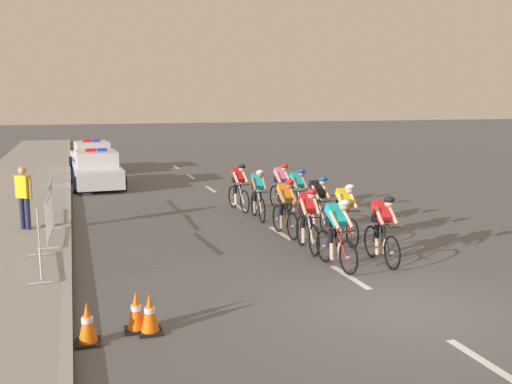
{
  "coord_description": "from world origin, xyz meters",
  "views": [
    {
      "loc": [
        -5.2,
        -8.07,
        3.52
      ],
      "look_at": [
        -0.59,
        6.15,
        1.1
      ],
      "focal_mm": 39.91,
      "sensor_mm": 36.0,
      "label": 1
    }
  ],
  "objects_px": {
    "cyclist_eighth": "(297,192)",
    "traffic_cone_near": "(87,324)",
    "traffic_cone_mid": "(136,312)",
    "spectator_closest": "(24,193)",
    "cyclist_sixth": "(318,202)",
    "cyclist_lead": "(337,232)",
    "crowd_barrier_rear": "(51,200)",
    "cyclist_third": "(308,218)",
    "cyclist_tenth": "(281,186)",
    "crowd_barrier_middle": "(50,218)",
    "cyclist_second": "(382,228)",
    "police_car_second": "(92,158)",
    "cyclist_fifth": "(285,206)",
    "cyclist_ninth": "(239,186)",
    "crowd_barrier_front": "(39,244)",
    "police_car_nearest": "(97,170)",
    "traffic_cone_far": "(150,314)",
    "cyclist_fourth": "(345,212)",
    "cyclist_seventh": "(258,193)"
  },
  "relations": [
    {
      "from": "cyclist_eighth",
      "to": "cyclist_sixth",
      "type": "bearing_deg",
      "value": -93.91
    },
    {
      "from": "spectator_closest",
      "to": "crowd_barrier_rear",
      "type": "bearing_deg",
      "value": 65.27
    },
    {
      "from": "traffic_cone_mid",
      "to": "spectator_closest",
      "type": "distance_m",
      "value": 7.82
    },
    {
      "from": "cyclist_second",
      "to": "cyclist_sixth",
      "type": "bearing_deg",
      "value": 90.76
    },
    {
      "from": "crowd_barrier_middle",
      "to": "cyclist_eighth",
      "type": "bearing_deg",
      "value": 8.21
    },
    {
      "from": "cyclist_tenth",
      "to": "police_car_second",
      "type": "height_order",
      "value": "police_car_second"
    },
    {
      "from": "cyclist_third",
      "to": "traffic_cone_near",
      "type": "height_order",
      "value": "cyclist_third"
    },
    {
      "from": "cyclist_seventh",
      "to": "cyclist_tenth",
      "type": "height_order",
      "value": "same"
    },
    {
      "from": "traffic_cone_mid",
      "to": "police_car_nearest",
      "type": "bearing_deg",
      "value": 89.58
    },
    {
      "from": "cyclist_fifth",
      "to": "traffic_cone_far",
      "type": "bearing_deg",
      "value": -128.64
    },
    {
      "from": "police_car_nearest",
      "to": "traffic_cone_near",
      "type": "xyz_separation_m",
      "value": [
        -0.84,
        -15.71,
        -0.37
      ]
    },
    {
      "from": "traffic_cone_mid",
      "to": "cyclist_fifth",
      "type": "bearing_deg",
      "value": 49.28
    },
    {
      "from": "cyclist_eighth",
      "to": "crowd_barrier_front",
      "type": "height_order",
      "value": "cyclist_eighth"
    },
    {
      "from": "spectator_closest",
      "to": "cyclist_ninth",
      "type": "bearing_deg",
      "value": 12.04
    },
    {
      "from": "cyclist_fourth",
      "to": "cyclist_seventh",
      "type": "relative_size",
      "value": 1.0
    },
    {
      "from": "cyclist_eighth",
      "to": "traffic_cone_mid",
      "type": "relative_size",
      "value": 2.69
    },
    {
      "from": "cyclist_seventh",
      "to": "cyclist_eighth",
      "type": "distance_m",
      "value": 1.21
    },
    {
      "from": "crowd_barrier_middle",
      "to": "traffic_cone_near",
      "type": "height_order",
      "value": "crowd_barrier_middle"
    },
    {
      "from": "cyclist_third",
      "to": "spectator_closest",
      "type": "height_order",
      "value": "spectator_closest"
    },
    {
      "from": "cyclist_lead",
      "to": "cyclist_second",
      "type": "distance_m",
      "value": 1.11
    },
    {
      "from": "cyclist_lead",
      "to": "cyclist_fifth",
      "type": "bearing_deg",
      "value": 89.77
    },
    {
      "from": "spectator_closest",
      "to": "traffic_cone_near",
      "type": "bearing_deg",
      "value": -80.05
    },
    {
      "from": "traffic_cone_near",
      "to": "cyclist_third",
      "type": "bearing_deg",
      "value": 36.84
    },
    {
      "from": "cyclist_eighth",
      "to": "cyclist_third",
      "type": "bearing_deg",
      "value": -108.41
    },
    {
      "from": "cyclist_second",
      "to": "crowd_barrier_front",
      "type": "bearing_deg",
      "value": 168.42
    },
    {
      "from": "cyclist_fifth",
      "to": "cyclist_ninth",
      "type": "bearing_deg",
      "value": 92.72
    },
    {
      "from": "cyclist_second",
      "to": "cyclist_eighth",
      "type": "bearing_deg",
      "value": 89.12
    },
    {
      "from": "cyclist_tenth",
      "to": "cyclist_ninth",
      "type": "bearing_deg",
      "value": 165.41
    },
    {
      "from": "cyclist_second",
      "to": "cyclist_fourth",
      "type": "relative_size",
      "value": 1.0
    },
    {
      "from": "cyclist_fifth",
      "to": "cyclist_ninth",
      "type": "xyz_separation_m",
      "value": [
        -0.18,
        3.73,
        0.0
      ]
    },
    {
      "from": "cyclist_ninth",
      "to": "police_car_nearest",
      "type": "xyz_separation_m",
      "value": [
        -4.11,
        6.6,
        -0.11
      ]
    },
    {
      "from": "cyclist_eighth",
      "to": "traffic_cone_near",
      "type": "height_order",
      "value": "cyclist_eighth"
    },
    {
      "from": "cyclist_second",
      "to": "crowd_barrier_rear",
      "type": "relative_size",
      "value": 0.74
    },
    {
      "from": "police_car_nearest",
      "to": "spectator_closest",
      "type": "bearing_deg",
      "value": -105.48
    },
    {
      "from": "crowd_barrier_middle",
      "to": "traffic_cone_far",
      "type": "relative_size",
      "value": 3.63
    },
    {
      "from": "cyclist_lead",
      "to": "cyclist_second",
      "type": "xyz_separation_m",
      "value": [
        1.11,
        0.04,
        0.0
      ]
    },
    {
      "from": "traffic_cone_near",
      "to": "police_car_second",
      "type": "bearing_deg",
      "value": 87.74
    },
    {
      "from": "cyclist_sixth",
      "to": "crowd_barrier_middle",
      "type": "bearing_deg",
      "value": 173.59
    },
    {
      "from": "crowd_barrier_front",
      "to": "cyclist_eighth",
      "type": "bearing_deg",
      "value": 27.08
    },
    {
      "from": "cyclist_lead",
      "to": "cyclist_eighth",
      "type": "relative_size",
      "value": 1.0
    },
    {
      "from": "traffic_cone_far",
      "to": "crowd_barrier_middle",
      "type": "bearing_deg",
      "value": 104.24
    },
    {
      "from": "cyclist_sixth",
      "to": "crowd_barrier_rear",
      "type": "xyz_separation_m",
      "value": [
        -6.92,
        3.45,
        -0.14
      ]
    },
    {
      "from": "cyclist_tenth",
      "to": "crowd_barrier_rear",
      "type": "relative_size",
      "value": 0.74
    },
    {
      "from": "cyclist_lead",
      "to": "cyclist_second",
      "type": "height_order",
      "value": "same"
    },
    {
      "from": "crowd_barrier_middle",
      "to": "spectator_closest",
      "type": "distance_m",
      "value": 1.56
    },
    {
      "from": "police_car_second",
      "to": "spectator_closest",
      "type": "xyz_separation_m",
      "value": [
        -2.2,
        -13.52,
        0.4
      ]
    },
    {
      "from": "spectator_closest",
      "to": "cyclist_fourth",
      "type": "bearing_deg",
      "value": -25.13
    },
    {
      "from": "police_car_second",
      "to": "cyclist_second",
      "type": "bearing_deg",
      "value": -74.14
    },
    {
      "from": "cyclist_ninth",
      "to": "traffic_cone_near",
      "type": "height_order",
      "value": "cyclist_ninth"
    },
    {
      "from": "cyclist_lead",
      "to": "crowd_barrier_rear",
      "type": "relative_size",
      "value": 0.74
    }
  ]
}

